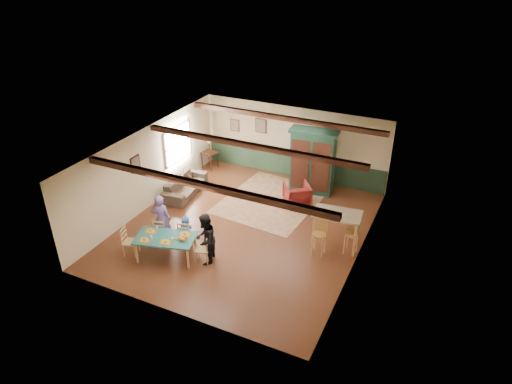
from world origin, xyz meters
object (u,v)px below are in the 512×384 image
at_px(cat, 182,238).
at_px(end_table, 210,160).
at_px(armchair, 297,195).
at_px(dining_table, 166,247).
at_px(armoire, 312,161).
at_px(sofa, 185,185).
at_px(table_lamp, 209,145).
at_px(dining_chair_far_right, 186,233).
at_px(person_woman, 205,239).
at_px(person_man, 161,219).
at_px(bar_stool_left, 319,238).
at_px(bar_stool_right, 351,238).
at_px(person_child, 186,231).
at_px(counter_table, 336,230).
at_px(dining_chair_end_right, 203,248).
at_px(dining_chair_end_left, 130,241).
at_px(dining_chair_far_left, 162,231).

height_order(cat, end_table, cat).
xyz_separation_m(armchair, end_table, (-4.09, 1.24, -0.05)).
distance_m(dining_table, armoire, 5.97).
relative_size(dining_table, armchair, 1.97).
xyz_separation_m(sofa, table_lamp, (-0.27, 2.18, 0.64)).
bearing_deg(dining_chair_far_right, cat, 100.37).
bearing_deg(person_woman, person_man, -115.87).
relative_size(cat, end_table, 0.50).
xyz_separation_m(person_woman, bar_stool_left, (2.69, 1.63, -0.21)).
xyz_separation_m(armoire, end_table, (-4.20, 0.14, -0.83)).
xyz_separation_m(armchair, bar_stool_right, (2.35, -1.94, 0.15)).
bearing_deg(person_child, end_table, -83.21).
bearing_deg(bar_stool_left, person_child, -163.00).
height_order(counter_table, bar_stool_left, counter_table).
bearing_deg(end_table, armchair, -16.84).
bearing_deg(dining_chair_far_right, end_table, -83.30).
relative_size(person_child, armchair, 1.10).
height_order(dining_table, person_woman, person_woman).
distance_m(dining_chair_end_right, end_table, 6.00).
distance_m(cat, armchair, 4.63).
relative_size(person_woman, counter_table, 1.11).
bearing_deg(person_man, armchair, -142.72).
bearing_deg(dining_chair_end_left, dining_chair_far_left, -46.17).
relative_size(dining_chair_end_right, bar_stool_right, 0.83).
bearing_deg(table_lamp, cat, -66.77).
xyz_separation_m(dining_table, armchair, (2.23, 4.33, 0.04)).
relative_size(person_woman, bar_stool_left, 1.38).
bearing_deg(dining_chair_end_left, bar_stool_left, -81.01).
relative_size(dining_chair_end_right, person_man, 0.55).
distance_m(armoire, sofa, 4.51).
bearing_deg(dining_chair_far_left, end_table, -91.23).
bearing_deg(armoire, dining_chair_end_right, -109.22).
distance_m(person_man, sofa, 3.02).
bearing_deg(counter_table, person_child, -156.14).
bearing_deg(sofa, bar_stool_right, -106.09).
relative_size(armoire, bar_stool_left, 2.13).
relative_size(table_lamp, bar_stool_right, 0.57).
bearing_deg(armoire, armchair, -100.47).
relative_size(end_table, bar_stool_left, 0.60).
distance_m(dining_chair_far_left, bar_stool_right, 5.43).
bearing_deg(end_table, dining_chair_far_left, -75.16).
relative_size(cat, counter_table, 0.24).
relative_size(person_woman, sofa, 0.71).
xyz_separation_m(dining_table, dining_chair_end_right, (1.00, 0.29, 0.09)).
bearing_deg(person_child, bar_stool_right, -176.32).
bearing_deg(person_child, person_woman, 136.74).
height_order(dining_chair_far_left, cat, dining_chair_far_left).
relative_size(dining_chair_end_right, cat, 2.64).
bearing_deg(person_child, cat, 99.46).
relative_size(person_child, sofa, 0.43).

